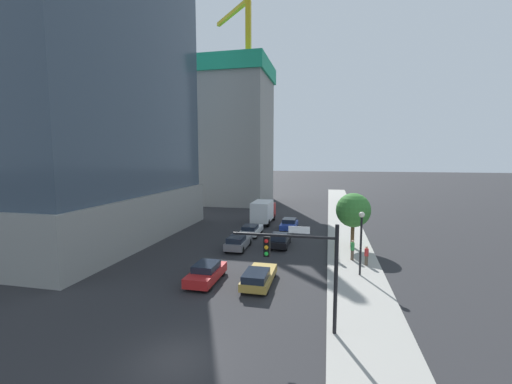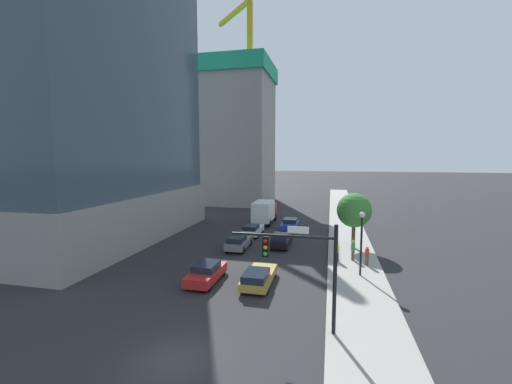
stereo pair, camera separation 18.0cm
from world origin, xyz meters
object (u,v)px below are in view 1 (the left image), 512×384
object	(u,v)px
car_white	(252,230)
car_black	(280,240)
street_tree	(353,210)
construction_building	(233,127)
box_truck	(263,211)
pedestrian_green_shirt	(352,250)
car_red	(206,273)
car_blue	(289,224)
car_gold	(258,277)
pedestrian_red_shirt	(366,255)
car_gray	(238,242)
traffic_light_pole	(302,259)
street_lamp	(361,233)
pedestrian_yellow_shirt	(336,252)

from	to	relation	value
car_white	car_black	world-z (taller)	car_black
street_tree	construction_building	bearing A→B (deg)	125.28
box_truck	pedestrian_green_shirt	xyz separation A→B (m)	(10.94, -14.51, -0.71)
car_red	car_blue	world-z (taller)	car_red
car_gold	pedestrian_red_shirt	bearing A→B (deg)	36.50
car_gray	pedestrian_red_shirt	size ratio (longest dim) A/B	2.70
box_truck	traffic_light_pole	bearing A→B (deg)	-74.70
construction_building	car_gray	bearing A→B (deg)	-73.00
car_red	car_gold	size ratio (longest dim) A/B	0.93
car_white	car_red	distance (m)	14.74
traffic_light_pole	street_tree	bearing A→B (deg)	77.61
car_gold	box_truck	size ratio (longest dim) A/B	0.70
street_tree	pedestrian_green_shirt	size ratio (longest dim) A/B	3.07
car_red	pedestrian_red_shirt	bearing A→B (deg)	26.87
street_lamp	car_white	xyz separation A→B (m)	(-11.27, 11.17, -2.77)
car_red	car_gray	world-z (taller)	car_gray
pedestrian_red_shirt	pedestrian_green_shirt	distance (m)	1.63
box_truck	pedestrian_yellow_shirt	size ratio (longest dim) A/B	4.07
car_red	box_truck	xyz separation A→B (m)	(0.00, 21.83, 1.08)
traffic_light_pole	pedestrian_red_shirt	size ratio (longest dim) A/B	3.50
car_white	pedestrian_yellow_shirt	xyz separation A→B (m)	(9.55, -8.10, 0.30)
street_lamp	car_gray	size ratio (longest dim) A/B	1.12
box_truck	pedestrian_green_shirt	distance (m)	18.19
pedestrian_red_shirt	pedestrian_green_shirt	world-z (taller)	pedestrian_green_shirt
traffic_light_pole	pedestrian_red_shirt	xyz separation A→B (m)	(4.52, 11.60, -3.03)
pedestrian_red_shirt	car_gray	bearing A→B (deg)	167.31
car_white	car_gray	distance (m)	5.96
traffic_light_pole	car_black	xyz separation A→B (m)	(-3.53, 16.33, -3.32)
car_black	car_gold	world-z (taller)	car_black
car_gold	car_white	bearing A→B (deg)	105.13
construction_building	car_gold	distance (m)	46.05
car_white	car_black	size ratio (longest dim) A/B	0.98
pedestrian_yellow_shirt	pedestrian_green_shirt	bearing A→B (deg)	25.93
car_black	car_gold	bearing A→B (deg)	-90.00
car_blue	car_gray	distance (m)	10.79
traffic_light_pole	car_white	bearing A→B (deg)	110.27
car_white	pedestrian_red_shirt	distance (m)	14.80
street_lamp	box_truck	world-z (taller)	street_lamp
box_truck	pedestrian_yellow_shirt	world-z (taller)	box_truck
traffic_light_pole	street_lamp	xyz separation A→B (m)	(3.79, 9.09, -0.55)
car_red	pedestrian_green_shirt	xyz separation A→B (m)	(10.94, 7.32, 0.37)
street_tree	car_black	bearing A→B (deg)	-174.38
box_truck	car_white	bearing A→B (deg)	-90.00
construction_building	pedestrian_red_shirt	size ratio (longest dim) A/B	22.65
car_black	box_truck	size ratio (longest dim) A/B	0.67
street_tree	car_red	distance (m)	16.41
car_gold	pedestrian_green_shirt	distance (m)	10.04
construction_building	car_gray	xyz separation A→B (m)	(10.02, -32.77, -14.39)
construction_building	pedestrian_red_shirt	xyz separation A→B (m)	(22.02, -35.47, -14.14)
construction_building	car_white	distance (m)	32.05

